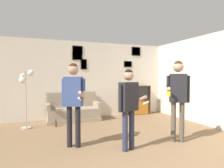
% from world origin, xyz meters
% --- Properties ---
extents(wall_back, '(7.86, 0.08, 2.70)m').
position_xyz_m(wall_back, '(0.00, 4.68, 1.36)').
color(wall_back, silver).
rests_on(wall_back, ground_plane).
extents(wall_right, '(0.06, 7.05, 2.70)m').
position_xyz_m(wall_right, '(2.76, 2.33, 1.35)').
color(wall_right, silver).
rests_on(wall_right, ground_plane).
extents(couch, '(1.72, 0.80, 0.92)m').
position_xyz_m(couch, '(-0.84, 4.27, 0.30)').
color(couch, gray).
rests_on(couch, ground_plane).
extents(bookshelf, '(0.98, 0.30, 1.11)m').
position_xyz_m(bookshelf, '(1.67, 4.46, 0.55)').
color(bookshelf, brown).
rests_on(bookshelf, ground_plane).
extents(floor_lamp, '(0.39, 0.42, 1.65)m').
position_xyz_m(floor_lamp, '(-2.25, 3.72, 1.26)').
color(floor_lamp, '#ADA89E').
rests_on(floor_lamp, ground_plane).
extents(person_player_foreground_left, '(0.45, 0.60, 1.73)m').
position_xyz_m(person_player_foreground_left, '(-1.27, 1.75, 1.07)').
color(person_player_foreground_left, black).
rests_on(person_player_foreground_left, ground_plane).
extents(person_player_foreground_center, '(0.56, 0.41, 1.60)m').
position_xyz_m(person_player_foreground_center, '(-0.29, 1.19, 0.98)').
color(person_player_foreground_center, '#2D334C').
rests_on(person_player_foreground_center, ground_plane).
extents(person_watcher_holding_cup, '(0.59, 0.36, 1.81)m').
position_xyz_m(person_watcher_holding_cup, '(0.95, 1.25, 1.13)').
color(person_watcher_holding_cup, brown).
rests_on(person_watcher_holding_cup, ground_plane).
extents(bottle_on_floor, '(0.07, 0.07, 0.22)m').
position_xyz_m(bottle_on_floor, '(-1.46, 3.63, 0.09)').
color(bottle_on_floor, brown).
rests_on(bottle_on_floor, ground_plane).
extents(drinking_cup, '(0.08, 0.08, 0.09)m').
position_xyz_m(drinking_cup, '(1.46, 4.46, 1.16)').
color(drinking_cup, white).
rests_on(drinking_cup, bookshelf).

